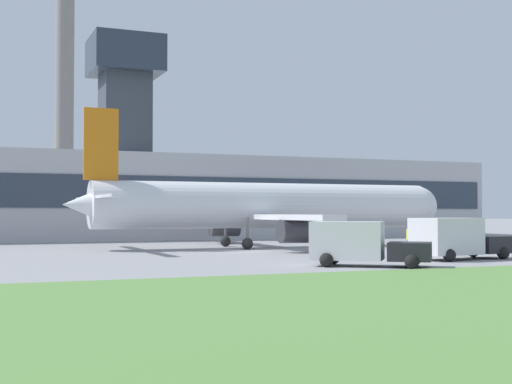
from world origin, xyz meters
TOP-DOWN VIEW (x-y plane):
  - ground_plane at (0.00, 0.00)m, footprint 400.00×400.00m
  - terminal_building at (-0.16, 26.54)m, footprint 73.69×14.04m
  - smokestack_left at (-3.94, 63.26)m, footprint 3.17×3.17m
  - airplane at (3.41, 4.28)m, footprint 30.38×25.66m
  - pushback_tug at (18.92, 1.53)m, footprint 3.73×3.31m
  - baggage_truck at (7.85, -12.71)m, footprint 6.24×3.48m
  - fuel_truck at (0.36, -15.05)m, footprint 5.81×5.16m
  - ground_crew_person at (9.72, -5.51)m, footprint 0.53×0.53m
  - traffic_cone_near_nose at (10.23, -4.99)m, footprint 0.60×0.60m
  - traffic_cone_wingtip at (16.01, -2.99)m, footprint 0.51×0.51m

SIDE VIEW (x-z plane):
  - ground_plane at x=0.00m, z-range 0.00..0.00m
  - traffic_cone_near_nose at x=10.23m, z-range -0.02..0.50m
  - traffic_cone_wingtip at x=16.01m, z-range -0.03..0.63m
  - pushback_tug at x=18.92m, z-range -0.09..1.81m
  - ground_crew_person at x=9.72m, z-range 0.02..1.78m
  - fuel_truck at x=0.36m, z-range -0.01..2.19m
  - baggage_truck at x=7.85m, z-range -0.01..2.33m
  - airplane at x=3.41m, z-range -1.83..8.07m
  - terminal_building at x=-0.16m, z-range -5.62..14.86m
  - smokestack_left at x=-3.94m, z-range 0.13..43.72m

